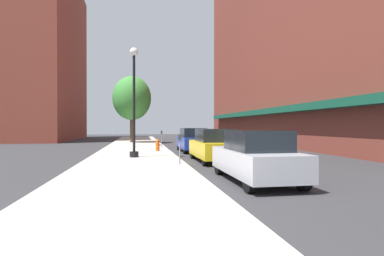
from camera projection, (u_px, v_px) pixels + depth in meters
The scene contains 12 objects.
ground_plane at pixel (188, 149), 23.74m from camera, with size 90.00×90.00×0.00m, color #2D2D30.
sidewalk_slab at pixel (135, 148), 24.05m from camera, with size 4.80×50.00×0.12m, color #A8A399.
building_right_brick at pixel (294, 4), 29.46m from camera, with size 6.80×40.00×27.16m.
building_far_background at pixel (51, 59), 39.86m from camera, with size 6.80×18.00×21.11m.
lamppost at pixel (134, 100), 16.55m from camera, with size 0.48×0.48×5.90m.
fire_hydrant at pixel (158, 145), 20.69m from camera, with size 0.33×0.26×0.79m.
parking_meter_near at pixel (180, 145), 13.44m from camera, with size 0.14×0.09×1.31m.
parking_meter_far at pixel (162, 137), 24.38m from camera, with size 0.14×0.09×1.31m.
tree_near at pixel (132, 98), 31.66m from camera, with size 3.93×3.93×6.82m.
car_silver at pixel (256, 157), 9.90m from camera, with size 1.80×4.30×1.66m.
car_yellow at pixel (214, 146), 15.48m from camera, with size 1.80×4.30×1.66m.
car_blue at pixel (193, 140), 21.49m from camera, with size 1.80×4.30×1.66m.
Camera 1 is at (0.30, -5.44, 1.80)m, focal length 28.78 mm.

